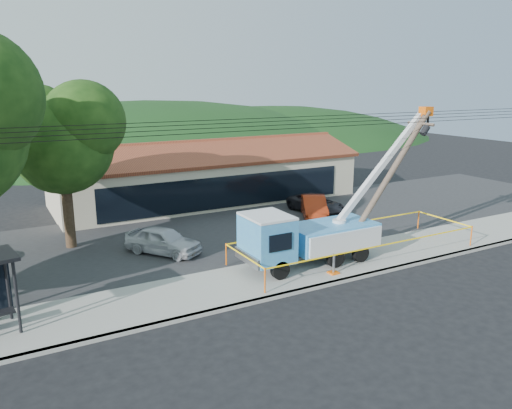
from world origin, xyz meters
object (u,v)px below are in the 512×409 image
object	(u,v)px
leaning_pole	(389,177)
car_red	(314,218)
car_dark	(316,214)
utility_truck	(308,235)
car_silver	(164,255)

from	to	relation	value
leaning_pole	car_red	world-z (taller)	leaning_pole
leaning_pole	car_dark	world-z (taller)	leaning_pole
utility_truck	car_red	size ratio (longest dim) A/B	2.54
utility_truck	leaning_pole	distance (m)	5.33
car_red	leaning_pole	bearing A→B (deg)	-67.17
car_silver	utility_truck	bearing A→B (deg)	-78.00
car_red	utility_truck	bearing A→B (deg)	-98.64
car_red	car_dark	distance (m)	1.23
utility_truck	leaning_pole	xyz separation A→B (m)	(4.70, -0.34, 2.49)
car_silver	car_dark	bearing A→B (deg)	-21.62
utility_truck	leaning_pole	size ratio (longest dim) A/B	1.47
leaning_pole	car_silver	world-z (taller)	leaning_pole
car_dark	utility_truck	bearing A→B (deg)	-134.09
leaning_pole	car_dark	bearing A→B (deg)	79.04
car_red	car_dark	world-z (taller)	car_red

